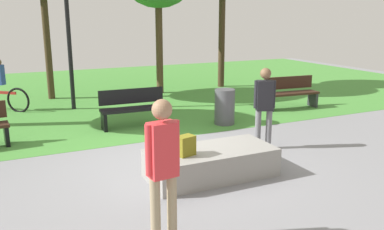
{
  "coord_description": "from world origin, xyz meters",
  "views": [
    {
      "loc": [
        -2.7,
        -6.67,
        2.65
      ],
      "look_at": [
        0.33,
        -0.21,
        0.9
      ],
      "focal_mm": 38.12,
      "sensor_mm": 36.0,
      "label": 1
    }
  ],
  "objects_px": {
    "lamp_post": "(68,19)",
    "park_bench_near_path": "(133,107)",
    "skater_watching": "(264,103)",
    "trash_bin": "(225,107)",
    "concrete_ledge": "(211,163)",
    "cyclist_on_bicycle": "(0,89)",
    "skater_performing_trick": "(163,162)",
    "park_bench_far_left": "(291,92)",
    "backpack_on_ledge": "(186,146)"
  },
  "relations": [
    {
      "from": "park_bench_far_left",
      "to": "cyclist_on_bicycle",
      "type": "height_order",
      "value": "cyclist_on_bicycle"
    },
    {
      "from": "skater_watching",
      "to": "cyclist_on_bicycle",
      "type": "bearing_deg",
      "value": 128.58
    },
    {
      "from": "lamp_post",
      "to": "park_bench_near_path",
      "type": "bearing_deg",
      "value": -68.49
    },
    {
      "from": "backpack_on_ledge",
      "to": "skater_watching",
      "type": "distance_m",
      "value": 2.37
    },
    {
      "from": "concrete_ledge",
      "to": "trash_bin",
      "type": "height_order",
      "value": "trash_bin"
    },
    {
      "from": "backpack_on_ledge",
      "to": "cyclist_on_bicycle",
      "type": "xyz_separation_m",
      "value": [
        -2.61,
        6.91,
        -0.01
      ]
    },
    {
      "from": "cyclist_on_bicycle",
      "to": "park_bench_near_path",
      "type": "bearing_deg",
      "value": -48.02
    },
    {
      "from": "backpack_on_ledge",
      "to": "park_bench_near_path",
      "type": "distance_m",
      "value": 3.71
    },
    {
      "from": "park_bench_near_path",
      "to": "lamp_post",
      "type": "height_order",
      "value": "lamp_post"
    },
    {
      "from": "skater_performing_trick",
      "to": "trash_bin",
      "type": "distance_m",
      "value": 5.63
    },
    {
      "from": "concrete_ledge",
      "to": "park_bench_near_path",
      "type": "distance_m",
      "value": 3.63
    },
    {
      "from": "park_bench_near_path",
      "to": "skater_watching",
      "type": "bearing_deg",
      "value": -55.84
    },
    {
      "from": "trash_bin",
      "to": "backpack_on_ledge",
      "type": "bearing_deg",
      "value": -129.01
    },
    {
      "from": "skater_watching",
      "to": "trash_bin",
      "type": "relative_size",
      "value": 1.87
    },
    {
      "from": "backpack_on_ledge",
      "to": "park_bench_far_left",
      "type": "relative_size",
      "value": 0.2
    },
    {
      "from": "skater_watching",
      "to": "cyclist_on_bicycle",
      "type": "relative_size",
      "value": 1.09
    },
    {
      "from": "concrete_ledge",
      "to": "skater_watching",
      "type": "height_order",
      "value": "skater_watching"
    },
    {
      "from": "concrete_ledge",
      "to": "trash_bin",
      "type": "distance_m",
      "value": 3.43
    },
    {
      "from": "backpack_on_ledge",
      "to": "trash_bin",
      "type": "xyz_separation_m",
      "value": [
        2.39,
        2.96,
        -0.2
      ]
    },
    {
      "from": "cyclist_on_bicycle",
      "to": "skater_performing_trick",
      "type": "bearing_deg",
      "value": -78.97
    },
    {
      "from": "park_bench_far_left",
      "to": "cyclist_on_bicycle",
      "type": "relative_size",
      "value": 1.07
    },
    {
      "from": "skater_watching",
      "to": "cyclist_on_bicycle",
      "type": "distance_m",
      "value": 7.64
    },
    {
      "from": "park_bench_near_path",
      "to": "lamp_post",
      "type": "bearing_deg",
      "value": 111.51
    },
    {
      "from": "backpack_on_ledge",
      "to": "concrete_ledge",
      "type": "bearing_deg",
      "value": -4.7
    },
    {
      "from": "concrete_ledge",
      "to": "park_bench_far_left",
      "type": "bearing_deg",
      "value": 38.72
    },
    {
      "from": "cyclist_on_bicycle",
      "to": "concrete_ledge",
      "type": "bearing_deg",
      "value": -65.4
    },
    {
      "from": "park_bench_far_left",
      "to": "trash_bin",
      "type": "relative_size",
      "value": 1.85
    },
    {
      "from": "skater_watching",
      "to": "concrete_ledge",
      "type": "bearing_deg",
      "value": -152.53
    },
    {
      "from": "trash_bin",
      "to": "park_bench_near_path",
      "type": "bearing_deg",
      "value": 160.62
    },
    {
      "from": "park_bench_near_path",
      "to": "cyclist_on_bicycle",
      "type": "distance_m",
      "value": 4.32
    },
    {
      "from": "backpack_on_ledge",
      "to": "lamp_post",
      "type": "height_order",
      "value": "lamp_post"
    },
    {
      "from": "park_bench_near_path",
      "to": "park_bench_far_left",
      "type": "bearing_deg",
      "value": 0.2
    },
    {
      "from": "backpack_on_ledge",
      "to": "trash_bin",
      "type": "height_order",
      "value": "trash_bin"
    },
    {
      "from": "concrete_ledge",
      "to": "skater_watching",
      "type": "bearing_deg",
      "value": 27.47
    },
    {
      "from": "skater_watching",
      "to": "lamp_post",
      "type": "height_order",
      "value": "lamp_post"
    },
    {
      "from": "concrete_ledge",
      "to": "lamp_post",
      "type": "height_order",
      "value": "lamp_post"
    },
    {
      "from": "park_bench_far_left",
      "to": "trash_bin",
      "type": "height_order",
      "value": "park_bench_far_left"
    },
    {
      "from": "skater_watching",
      "to": "trash_bin",
      "type": "distance_m",
      "value": 2.09
    },
    {
      "from": "skater_performing_trick",
      "to": "park_bench_far_left",
      "type": "xyz_separation_m",
      "value": [
        6.0,
        5.24,
        -0.55
      ]
    },
    {
      "from": "skater_performing_trick",
      "to": "skater_watching",
      "type": "bearing_deg",
      "value": 38.37
    },
    {
      "from": "concrete_ledge",
      "to": "cyclist_on_bicycle",
      "type": "distance_m",
      "value": 7.51
    },
    {
      "from": "backpack_on_ledge",
      "to": "cyclist_on_bicycle",
      "type": "relative_size",
      "value": 0.21
    },
    {
      "from": "concrete_ledge",
      "to": "cyclist_on_bicycle",
      "type": "xyz_separation_m",
      "value": [
        -3.12,
        6.82,
        0.39
      ]
    },
    {
      "from": "skater_performing_trick",
      "to": "trash_bin",
      "type": "xyz_separation_m",
      "value": [
        3.36,
        4.48,
        -0.59
      ]
    },
    {
      "from": "skater_performing_trick",
      "to": "trash_bin",
      "type": "height_order",
      "value": "skater_performing_trick"
    },
    {
      "from": "lamp_post",
      "to": "trash_bin",
      "type": "distance_m",
      "value": 5.02
    },
    {
      "from": "backpack_on_ledge",
      "to": "skater_performing_trick",
      "type": "relative_size",
      "value": 0.18
    },
    {
      "from": "park_bench_far_left",
      "to": "trash_bin",
      "type": "distance_m",
      "value": 2.75
    },
    {
      "from": "skater_watching",
      "to": "backpack_on_ledge",
      "type": "bearing_deg",
      "value": -156.31
    },
    {
      "from": "cyclist_on_bicycle",
      "to": "trash_bin",
      "type": "bearing_deg",
      "value": -38.31
    }
  ]
}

